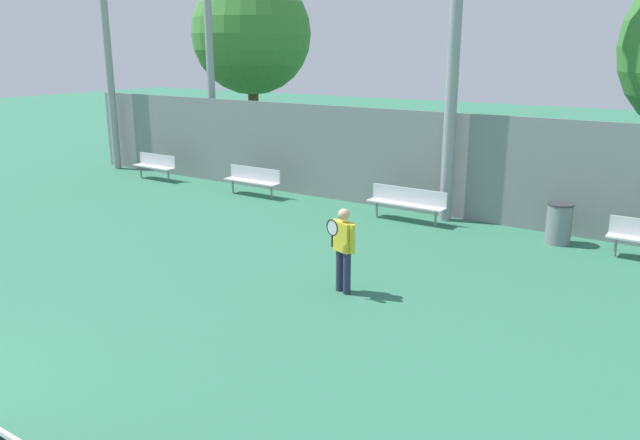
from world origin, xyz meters
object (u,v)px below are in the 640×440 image
Objects in this scene: bench_courtside_far at (253,178)px; bench_by_gate at (407,200)px; light_pole_far_right at (103,0)px; tennis_player at (343,245)px; light_pole_near_left at (208,25)px; trash_bin at (559,223)px; tree_green_broad at (252,35)px; bench_adjacent_court at (156,164)px.

bench_courtside_far is 5.33m from bench_by_gate.
bench_by_gate is 13.82m from light_pole_far_right.
tennis_player is 0.15× the size of light_pole_far_right.
bench_by_gate is 0.20× the size of light_pole_far_right.
bench_courtside_far is at bearing -23.94° from light_pole_near_left.
light_pole_far_right is at bearing 177.34° from bench_by_gate.
tree_green_broad is at bearing 161.14° from trash_bin.
bench_adjacent_court is 0.24× the size of tree_green_broad.
bench_adjacent_court and bench_by_gate have the same top height.
bench_adjacent_court is 9.79m from bench_by_gate.
light_pole_far_right is 17.44m from trash_bin.
light_pole_far_right reaches higher than light_pole_near_left.
bench_courtside_far is 2.03× the size of trash_bin.
trash_bin is (3.87, 0.18, -0.07)m from bench_by_gate.
bench_adjacent_court is at bearing -142.66° from light_pole_near_left.
tennis_player is 0.18× the size of light_pole_near_left.
light_pole_near_left reaches higher than bench_courtside_far.
bench_adjacent_court is at bearing -11.70° from light_pole_far_right.
light_pole_near_left is 3.51m from tree_green_broad.
tennis_player is 0.22× the size of tree_green_broad.
bench_courtside_far is 0.91× the size of bench_by_gate.
bench_courtside_far is 9.22m from light_pole_far_right.
light_pole_far_right reaches higher than tennis_player.
bench_by_gate is 0.25× the size of light_pole_near_left.
tennis_player is 1.68× the size of trash_bin.
trash_bin reaches higher than bench_by_gate.
tree_green_broad is at bearing 106.14° from light_pole_near_left.
light_pole_far_right reaches higher than tree_green_broad.
tree_green_broad is (-3.79, 4.62, 4.43)m from bench_courtside_far.
light_pole_near_left is 9.11× the size of trash_bin.
bench_courtside_far is 4.46m from bench_adjacent_court.
bench_adjacent_court is at bearing -98.21° from tree_green_broad.
light_pole_near_left is (-9.44, 6.54, 4.28)m from tennis_player.
bench_by_gate is 0.30× the size of tree_green_broad.
tennis_player is 8.48m from bench_courtside_far.
bench_courtside_far is 1.12× the size of bench_adjacent_court.
bench_adjacent_court is 13.65m from trash_bin.
light_pole_near_left reaches higher than tree_green_broad.
tree_green_broad reaches higher than bench_courtside_far.
light_pole_far_right reaches higher than bench_courtside_far.
light_pole_near_left reaches higher than trash_bin.
trash_bin is (12.01, -1.07, -4.72)m from light_pole_near_left.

